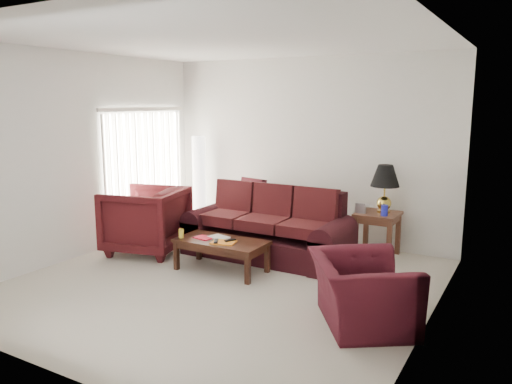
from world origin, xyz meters
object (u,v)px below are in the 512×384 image
Objects in this scene: armchair_left at (146,220)px; coffee_table at (221,255)px; end_table at (377,234)px; floor_lamp at (199,182)px; sofa at (267,224)px; armchair_right at (362,292)px.

armchair_left reaches higher than coffee_table.
floor_lamp is at bearing 178.45° from end_table.
sofa is 3.70× the size of end_table.
end_table is at bearing -21.43° from armchair_right.
sofa is 2.23× the size of armchair_left.
sofa is 1.45× the size of floor_lamp.
end_table reaches higher than coffee_table.
coffee_table is (-1.64, -1.72, -0.11)m from end_table.
armchair_right reaches higher than end_table.
end_table is 0.39× the size of floor_lamp.
armchair_left reaches higher than armchair_right.
armchair_right is (0.54, -2.39, 0.02)m from end_table.
armchair_left is 3.77m from armchair_right.
coffee_table is (1.69, -1.81, -0.63)m from floor_lamp.
armchair_left is (-3.13, -1.56, 0.17)m from end_table.
floor_lamp is at bearing 23.16° from armchair_right.
floor_lamp is (-1.93, 0.98, 0.35)m from sofa.
sofa is at bearing 97.16° from armchair_left.
sofa reaches higher than armchair_right.
armchair_left is at bearing -169.70° from coffee_table.
sofa is 0.92m from coffee_table.
coffee_table is at bearing 69.80° from armchair_left.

